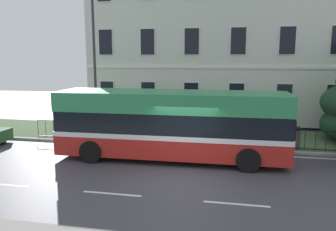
{
  "coord_description": "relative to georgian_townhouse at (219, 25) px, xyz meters",
  "views": [
    {
      "loc": [
        1.77,
        -11.39,
        4.39
      ],
      "look_at": [
        -1.5,
        5.15,
        1.43
      ],
      "focal_mm": 35.1,
      "sensor_mm": 36.0,
      "label": 1
    }
  ],
  "objects": [
    {
      "name": "iron_verge_railing",
      "position": [
        0.0,
        -10.66,
        -6.28
      ],
      "size": [
        18.35,
        0.04,
        0.97
      ],
      "color": "black",
      "rests_on": "ground_plane"
    },
    {
      "name": "litter_bin",
      "position": [
        4.21,
        -10.35,
        -6.24
      ],
      "size": [
        0.45,
        0.45,
        1.09
      ],
      "color": "#4C4742",
      "rests_on": "ground_plane"
    },
    {
      "name": "ground_plane",
      "position": [
        -0.58,
        -14.21,
        -6.92
      ],
      "size": [
        60.0,
        56.0,
        0.18
      ],
      "color": "#424049"
    },
    {
      "name": "georgian_townhouse",
      "position": [
        0.0,
        0.0,
        0.0
      ],
      "size": [
        17.62,
        10.91,
        13.5
      ],
      "color": "silver",
      "rests_on": "ground_plane"
    },
    {
      "name": "street_lamp_post",
      "position": [
        -6.22,
        -9.52,
        -2.44
      ],
      "size": [
        0.36,
        0.24,
        7.69
      ],
      "color": "#333338",
      "rests_on": "ground_plane"
    },
    {
      "name": "single_decker_bus",
      "position": [
        -1.37,
        -12.72,
        -5.34
      ],
      "size": [
        9.92,
        2.76,
        2.96
      ],
      "rotation": [
        0.0,
        0.0,
        0.01
      ],
      "color": "#AF221C",
      "rests_on": "ground_plane"
    }
  ]
}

